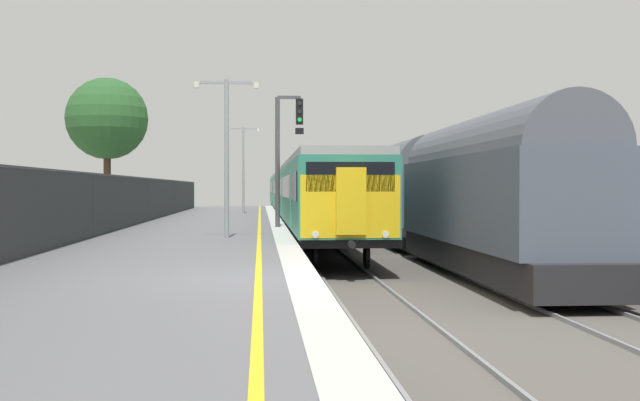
{
  "coord_description": "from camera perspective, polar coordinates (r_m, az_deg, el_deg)",
  "views": [
    {
      "loc": [
        -0.32,
        -13.65,
        1.51
      ],
      "look_at": [
        1.38,
        9.24,
        1.16
      ],
      "focal_mm": 45.28,
      "sensor_mm": 36.0,
      "label": 1
    }
  ],
  "objects": [
    {
      "name": "commuter_train_at_platform",
      "position": [
        53.23,
        -1.65,
        0.61
      ],
      "size": [
        2.83,
        63.9,
        3.81
      ],
      "color": "#2D846B",
      "rests_on": "ground"
    },
    {
      "name": "background_tree_left",
      "position": [
        43.79,
        -14.71,
        5.42
      ],
      "size": [
        4.27,
        4.27,
        7.29
      ],
      "color": "#473323",
      "rests_on": "ground"
    },
    {
      "name": "platform_lamp_far",
      "position": [
        48.83,
        -5.44,
        2.73
      ],
      "size": [
        2.0,
        0.2,
        5.2
      ],
      "color": "#93999E",
      "rests_on": "ground"
    },
    {
      "name": "ground",
      "position": [
        14.13,
        7.96,
        -7.77
      ],
      "size": [
        17.4,
        110.0,
        1.21
      ],
      "color": "slate"
    },
    {
      "name": "freight_train_adjacent_track",
      "position": [
        44.12,
        4.12,
        0.79
      ],
      "size": [
        2.6,
        56.9,
        4.48
      ],
      "color": "#232326",
      "rests_on": "ground"
    },
    {
      "name": "platform_lamp_mid",
      "position": [
        24.71,
        -6.61,
        4.09
      ],
      "size": [
        2.0,
        0.2,
        4.82
      ],
      "color": "#93999E",
      "rests_on": "ground"
    },
    {
      "name": "signal_gantry",
      "position": [
        31.24,
        -2.53,
        3.92
      ],
      "size": [
        1.1,
        0.24,
        5.08
      ],
      "color": "#47474C",
      "rests_on": "ground"
    }
  ]
}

